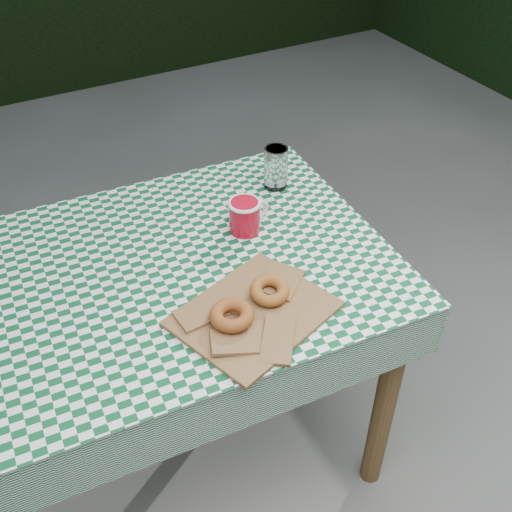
{
  "coord_description": "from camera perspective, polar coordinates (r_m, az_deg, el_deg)",
  "views": [
    {
      "loc": [
        -0.3,
        -1.02,
        1.73
      ],
      "look_at": [
        0.23,
        -0.03,
        0.79
      ],
      "focal_mm": 42.96,
      "sensor_mm": 36.0,
      "label": 1
    }
  ],
  "objects": [
    {
      "name": "table",
      "position": [
        1.76,
        -8.65,
        -11.03
      ],
      "size": [
        1.2,
        0.84,
        0.75
      ],
      "primitive_type": "cube",
      "rotation": [
        0.0,
        0.0,
        -0.06
      ],
      "color": "brown",
      "rests_on": "ground"
    },
    {
      "name": "ground",
      "position": [
        2.03,
        -6.49,
        -18.96
      ],
      "size": [
        60.0,
        60.0,
        0.0
      ],
      "primitive_type": "plane",
      "color": "#4E4E49",
      "rests_on": "ground"
    },
    {
      "name": "paper_bag",
      "position": [
        1.36,
        -0.19,
        -5.29
      ],
      "size": [
        0.39,
        0.35,
        0.02
      ],
      "primitive_type": "cube",
      "rotation": [
        0.0,
        0.0,
        0.33
      ],
      "color": "brown",
      "rests_on": "tablecloth"
    },
    {
      "name": "bagel_front",
      "position": [
        1.32,
        -2.28,
        -5.53
      ],
      "size": [
        0.12,
        0.12,
        0.03
      ],
      "primitive_type": "torus",
      "rotation": [
        0.0,
        0.0,
        0.3
      ],
      "color": "#934B1E",
      "rests_on": "paper_bag"
    },
    {
      "name": "coffee_mug",
      "position": [
        1.57,
        -1.07,
        3.71
      ],
      "size": [
        0.18,
        0.18,
        0.09
      ],
      "primitive_type": null,
      "rotation": [
        0.0,
        0.0,
        0.18
      ],
      "color": "#B00B1E",
      "rests_on": "tablecloth"
    },
    {
      "name": "bagel_back",
      "position": [
        1.38,
        1.27,
        -3.22
      ],
      "size": [
        0.11,
        0.11,
        0.03
      ],
      "primitive_type": "torus",
      "rotation": [
        0.0,
        0.0,
        -0.33
      ],
      "color": "#98631F",
      "rests_on": "paper_bag"
    },
    {
      "name": "drinking_glass",
      "position": [
        1.74,
        1.86,
        8.25
      ],
      "size": [
        0.08,
        0.08,
        0.12
      ],
      "primitive_type": "cylinder",
      "rotation": [
        0.0,
        0.0,
        0.3
      ],
      "color": "white",
      "rests_on": "tablecloth"
    },
    {
      "name": "tablecloth",
      "position": [
        1.49,
        -10.05,
        -1.77
      ],
      "size": [
        1.22,
        0.86,
        0.01
      ],
      "primitive_type": "cube",
      "rotation": [
        0.0,
        0.0,
        -0.06
      ],
      "color": "#0B4B26",
      "rests_on": "table"
    }
  ]
}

